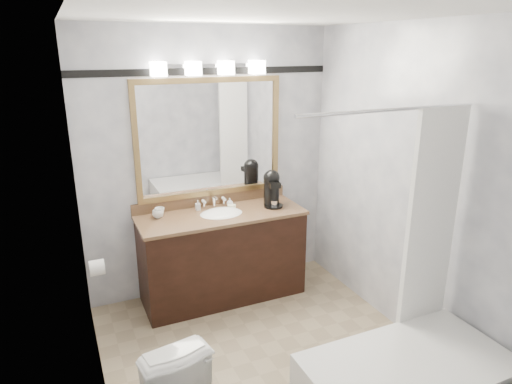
# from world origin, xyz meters

# --- Properties ---
(room) EXTENTS (2.42, 2.62, 2.52)m
(room) POSITION_xyz_m (0.00, 0.00, 1.25)
(room) COLOR gray
(room) RESTS_ON ground
(vanity) EXTENTS (1.53, 0.58, 0.97)m
(vanity) POSITION_xyz_m (0.00, 1.02, 0.44)
(vanity) COLOR black
(vanity) RESTS_ON ground
(mirror) EXTENTS (1.40, 0.04, 1.10)m
(mirror) POSITION_xyz_m (0.00, 1.28, 1.50)
(mirror) COLOR #9B7A46
(mirror) RESTS_ON room
(vanity_light_bar) EXTENTS (1.02, 0.14, 0.12)m
(vanity_light_bar) POSITION_xyz_m (0.00, 1.23, 2.13)
(vanity_light_bar) COLOR silver
(vanity_light_bar) RESTS_ON room
(accent_stripe) EXTENTS (2.40, 0.01, 0.06)m
(accent_stripe) POSITION_xyz_m (0.00, 1.29, 2.10)
(accent_stripe) COLOR black
(accent_stripe) RESTS_ON room
(bathtub) EXTENTS (1.30, 0.75, 1.96)m
(bathtub) POSITION_xyz_m (0.55, -0.90, 0.28)
(bathtub) COLOR white
(bathtub) RESTS_ON ground
(tp_roll) EXTENTS (0.11, 0.12, 0.12)m
(tp_roll) POSITION_xyz_m (-1.14, 0.66, 0.70)
(tp_roll) COLOR white
(tp_roll) RESTS_ON room
(coffee_maker) EXTENTS (0.18, 0.23, 0.35)m
(coffee_maker) POSITION_xyz_m (0.52, 1.03, 1.03)
(coffee_maker) COLOR black
(coffee_maker) RESTS_ON vanity
(cup_left) EXTENTS (0.11, 0.11, 0.07)m
(cup_left) POSITION_xyz_m (-0.56, 1.14, 0.89)
(cup_left) COLOR white
(cup_left) RESTS_ON vanity
(cup_right) EXTENTS (0.11, 0.11, 0.08)m
(cup_right) POSITION_xyz_m (-0.53, 1.17, 0.89)
(cup_right) COLOR white
(cup_right) RESTS_ON vanity
(soap_bottle_a) EXTENTS (0.04, 0.04, 0.09)m
(soap_bottle_a) POSITION_xyz_m (-0.17, 1.19, 0.90)
(soap_bottle_a) COLOR white
(soap_bottle_a) RESTS_ON vanity
(soap_bottle_b) EXTENTS (0.07, 0.07, 0.08)m
(soap_bottle_b) POSITION_xyz_m (0.15, 1.18, 0.89)
(soap_bottle_b) COLOR white
(soap_bottle_b) RESTS_ON vanity
(soap_bar) EXTENTS (0.09, 0.07, 0.02)m
(soap_bar) POSITION_xyz_m (0.15, 1.13, 0.86)
(soap_bar) COLOR beige
(soap_bar) RESTS_ON vanity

